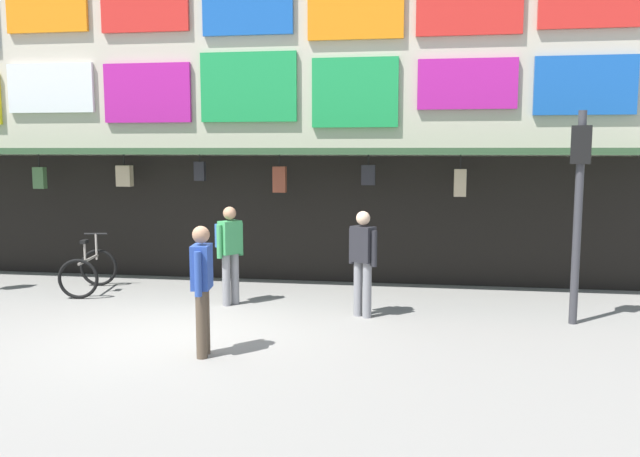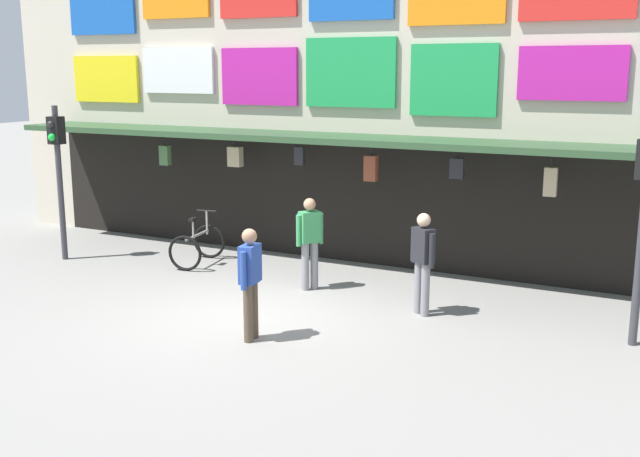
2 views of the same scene
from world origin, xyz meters
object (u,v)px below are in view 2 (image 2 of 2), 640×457
at_px(traffic_light_near, 58,158).
at_px(pedestrian_in_black, 309,236).
at_px(bicycle_parked, 198,245).
at_px(pedestrian_in_white, 250,278).
at_px(pedestrian_in_red, 423,258).

relative_size(traffic_light_near, pedestrian_in_black, 1.90).
distance_m(bicycle_parked, pedestrian_in_white, 4.69).
distance_m(bicycle_parked, pedestrian_in_red, 5.29).
height_order(traffic_light_near, bicycle_parked, traffic_light_near).
relative_size(traffic_light_near, pedestrian_in_red, 1.90).
distance_m(pedestrian_in_white, pedestrian_in_red, 2.92).
xyz_separation_m(traffic_light_near, pedestrian_in_white, (6.07, -2.33, -1.19)).
bearing_deg(pedestrian_in_white, bicycle_parked, 135.58).
bearing_deg(pedestrian_in_white, pedestrian_in_black, 99.58).
height_order(bicycle_parked, pedestrian_in_white, pedestrian_in_white).
relative_size(traffic_light_near, pedestrian_in_white, 1.90).
relative_size(bicycle_parked, pedestrian_in_black, 0.75).
height_order(pedestrian_in_white, pedestrian_in_red, same).
bearing_deg(pedestrian_in_red, traffic_light_near, 179.52).
bearing_deg(traffic_light_near, bicycle_parked, 18.70).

